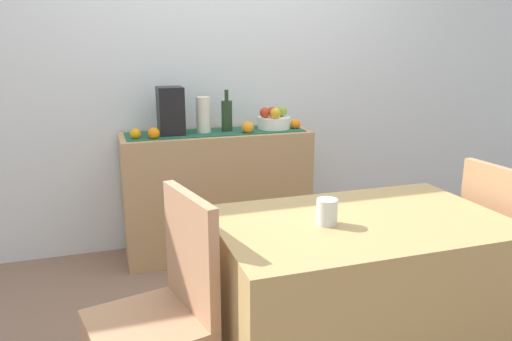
{
  "coord_description": "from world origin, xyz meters",
  "views": [
    {
      "loc": [
        -0.85,
        -2.18,
        1.41
      ],
      "look_at": [
        -0.02,
        0.34,
        0.72
      ],
      "focal_mm": 33.83,
      "sensor_mm": 36.0,
      "label": 1
    }
  ],
  "objects_px": {
    "sideboard_console": "(217,193)",
    "dining_table": "(356,302)",
    "fruit_bowl": "(274,123)",
    "coffee_cup": "(327,212)",
    "coffee_maker": "(171,111)",
    "chair_by_corner": "(512,294)",
    "wine_bottle": "(227,115)",
    "ceramic_vase": "(203,115)"
  },
  "relations": [
    {
      "from": "sideboard_console",
      "to": "dining_table",
      "type": "xyz_separation_m",
      "value": [
        0.23,
        -1.51,
        -0.05
      ]
    },
    {
      "from": "fruit_bowl",
      "to": "dining_table",
      "type": "bearing_deg",
      "value": -96.78
    },
    {
      "from": "sideboard_console",
      "to": "coffee_cup",
      "type": "height_order",
      "value": "sideboard_console"
    },
    {
      "from": "coffee_maker",
      "to": "chair_by_corner",
      "type": "bearing_deg",
      "value": -47.89
    },
    {
      "from": "coffee_maker",
      "to": "coffee_cup",
      "type": "height_order",
      "value": "coffee_maker"
    },
    {
      "from": "fruit_bowl",
      "to": "coffee_cup",
      "type": "height_order",
      "value": "fruit_bowl"
    },
    {
      "from": "sideboard_console",
      "to": "fruit_bowl",
      "type": "bearing_deg",
      "value": 0.0
    },
    {
      "from": "coffee_cup",
      "to": "sideboard_console",
      "type": "bearing_deg",
      "value": 92.8
    },
    {
      "from": "sideboard_console",
      "to": "wine_bottle",
      "type": "distance_m",
      "value": 0.54
    },
    {
      "from": "ceramic_vase",
      "to": "coffee_cup",
      "type": "relative_size",
      "value": 2.36
    },
    {
      "from": "coffee_cup",
      "to": "fruit_bowl",
      "type": "bearing_deg",
      "value": 77.51
    },
    {
      "from": "wine_bottle",
      "to": "coffee_cup",
      "type": "height_order",
      "value": "wine_bottle"
    },
    {
      "from": "wine_bottle",
      "to": "coffee_cup",
      "type": "bearing_deg",
      "value": -90.1
    },
    {
      "from": "coffee_maker",
      "to": "chair_by_corner",
      "type": "relative_size",
      "value": 0.34
    },
    {
      "from": "chair_by_corner",
      "to": "wine_bottle",
      "type": "bearing_deg",
      "value": 123.35
    },
    {
      "from": "chair_by_corner",
      "to": "coffee_cup",
      "type": "bearing_deg",
      "value": -179.57
    },
    {
      "from": "sideboard_console",
      "to": "coffee_maker",
      "type": "xyz_separation_m",
      "value": [
        -0.29,
        0.0,
        0.58
      ]
    },
    {
      "from": "fruit_bowl",
      "to": "chair_by_corner",
      "type": "height_order",
      "value": "fruit_bowl"
    },
    {
      "from": "dining_table",
      "to": "coffee_cup",
      "type": "height_order",
      "value": "coffee_cup"
    },
    {
      "from": "coffee_cup",
      "to": "chair_by_corner",
      "type": "xyz_separation_m",
      "value": [
        1.0,
        0.01,
        -0.52
      ]
    },
    {
      "from": "coffee_maker",
      "to": "ceramic_vase",
      "type": "height_order",
      "value": "coffee_maker"
    },
    {
      "from": "sideboard_console",
      "to": "coffee_maker",
      "type": "height_order",
      "value": "coffee_maker"
    },
    {
      "from": "coffee_maker",
      "to": "dining_table",
      "type": "relative_size",
      "value": 0.27
    },
    {
      "from": "wine_bottle",
      "to": "ceramic_vase",
      "type": "relative_size",
      "value": 1.17
    },
    {
      "from": "fruit_bowl",
      "to": "chair_by_corner",
      "type": "relative_size",
      "value": 0.25
    },
    {
      "from": "dining_table",
      "to": "coffee_maker",
      "type": "bearing_deg",
      "value": 109.19
    },
    {
      "from": "sideboard_console",
      "to": "dining_table",
      "type": "distance_m",
      "value": 1.53
    },
    {
      "from": "ceramic_vase",
      "to": "chair_by_corner",
      "type": "xyz_separation_m",
      "value": [
        1.15,
        -1.51,
        -0.7
      ]
    },
    {
      "from": "wine_bottle",
      "to": "chair_by_corner",
      "type": "height_order",
      "value": "wine_bottle"
    },
    {
      "from": "coffee_maker",
      "to": "fruit_bowl",
      "type": "bearing_deg",
      "value": 0.0
    },
    {
      "from": "sideboard_console",
      "to": "coffee_cup",
      "type": "xyz_separation_m",
      "value": [
        0.07,
        -1.52,
        0.37
      ]
    },
    {
      "from": "dining_table",
      "to": "coffee_cup",
      "type": "distance_m",
      "value": 0.45
    },
    {
      "from": "fruit_bowl",
      "to": "wine_bottle",
      "type": "bearing_deg",
      "value": 180.0
    },
    {
      "from": "coffee_maker",
      "to": "chair_by_corner",
      "type": "xyz_separation_m",
      "value": [
        1.37,
        -1.51,
        -0.73
      ]
    },
    {
      "from": "ceramic_vase",
      "to": "chair_by_corner",
      "type": "relative_size",
      "value": 0.27
    },
    {
      "from": "wine_bottle",
      "to": "dining_table",
      "type": "height_order",
      "value": "wine_bottle"
    },
    {
      "from": "wine_bottle",
      "to": "dining_table",
      "type": "bearing_deg",
      "value": -84.18
    },
    {
      "from": "sideboard_console",
      "to": "wine_bottle",
      "type": "relative_size",
      "value": 4.47
    },
    {
      "from": "fruit_bowl",
      "to": "ceramic_vase",
      "type": "relative_size",
      "value": 0.95
    },
    {
      "from": "sideboard_console",
      "to": "fruit_bowl",
      "type": "relative_size",
      "value": 5.51
    },
    {
      "from": "sideboard_console",
      "to": "fruit_bowl",
      "type": "height_order",
      "value": "fruit_bowl"
    },
    {
      "from": "fruit_bowl",
      "to": "wine_bottle",
      "type": "height_order",
      "value": "wine_bottle"
    }
  ]
}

